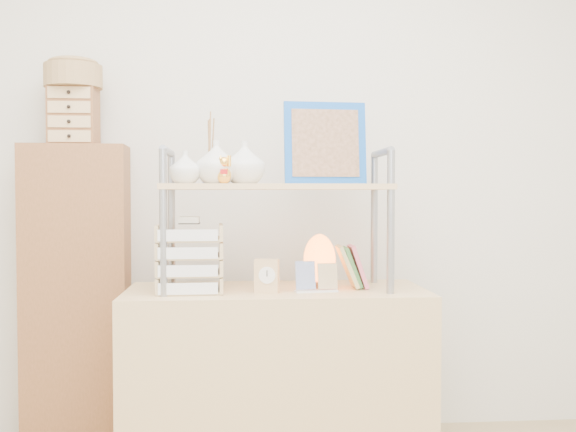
% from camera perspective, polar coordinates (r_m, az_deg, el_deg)
% --- Properties ---
extents(desk, '(1.20, 0.50, 0.75)m').
position_cam_1_polar(desk, '(2.67, -1.04, -14.48)').
color(desk, tan).
rests_on(desk, ground).
extents(cabinet, '(0.46, 0.26, 1.35)m').
position_cam_1_polar(cabinet, '(3.05, -18.24, -6.74)').
color(cabinet, brown).
rests_on(cabinet, ground).
extents(hutch, '(0.90, 0.34, 0.77)m').
position_cam_1_polar(hutch, '(2.58, -2.66, 3.53)').
color(hutch, gray).
rests_on(hutch, desk).
extents(letter_tray, '(0.25, 0.24, 0.29)m').
position_cam_1_polar(letter_tray, '(2.52, -8.72, -4.07)').
color(letter_tray, tan).
rests_on(letter_tray, desk).
extents(salt_lamp, '(0.14, 0.13, 0.22)m').
position_cam_1_polar(salt_lamp, '(2.63, 2.82, -3.95)').
color(salt_lamp, brown).
rests_on(salt_lamp, desk).
extents(desk_clock, '(0.10, 0.06, 0.13)m').
position_cam_1_polar(desk_clock, '(2.49, -1.90, -5.35)').
color(desk_clock, tan).
rests_on(desk_clock, desk).
extents(postcard_stand, '(0.17, 0.07, 0.12)m').
position_cam_1_polar(postcard_stand, '(2.52, 2.51, -5.96)').
color(postcard_stand, white).
rests_on(postcard_stand, desk).
extents(drawer_chest, '(0.20, 0.16, 0.25)m').
position_cam_1_polar(drawer_chest, '(3.02, -18.51, 8.40)').
color(drawer_chest, brown).
rests_on(drawer_chest, cabinet).
extents(woven_basket, '(0.25, 0.25, 0.10)m').
position_cam_1_polar(woven_basket, '(3.04, -18.54, 11.67)').
color(woven_basket, olive).
rests_on(woven_basket, drawer_chest).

